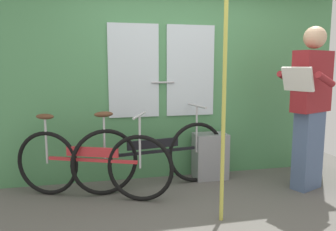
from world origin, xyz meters
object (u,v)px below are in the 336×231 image
bicycle_near_door (92,163)px  trash_bin_by_wall (210,156)px  bicycle_leaning_behind (152,155)px  handrail_pole (224,94)px  passenger_reading_newspaper (310,105)px

bicycle_near_door → trash_bin_by_wall: size_ratio=2.86×
bicycle_leaning_behind → handrail_pole: handrail_pole is taller
bicycle_leaning_behind → passenger_reading_newspaper: (1.70, -0.41, 0.57)m
bicycle_leaning_behind → trash_bin_by_wall: bearing=3.9°
bicycle_leaning_behind → bicycle_near_door: bearing=-177.6°
bicycle_leaning_behind → passenger_reading_newspaper: bearing=-23.0°
passenger_reading_newspaper → handrail_pole: 1.37m
trash_bin_by_wall → handrail_pole: handrail_pole is taller
bicycle_near_door → handrail_pole: size_ratio=0.70×
passenger_reading_newspaper → handrail_pole: (-1.24, -0.53, 0.18)m
bicycle_near_door → bicycle_leaning_behind: bearing=34.9°
bicycle_near_door → trash_bin_by_wall: bicycle_near_door is taller
bicycle_near_door → bicycle_leaning_behind: bicycle_leaning_behind is taller
trash_bin_by_wall → bicycle_leaning_behind: bearing=-166.6°
bicycle_near_door → trash_bin_by_wall: 1.47m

